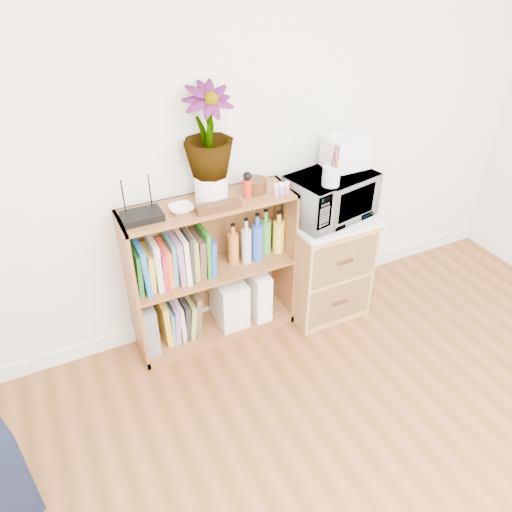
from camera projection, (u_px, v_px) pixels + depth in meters
skirting_board at (255, 297)px, 3.48m from camera, size 4.00×0.02×0.10m
bookshelf at (213, 272)px, 3.01m from camera, size 1.00×0.30×0.95m
wicker_unit at (323, 264)px, 3.30m from camera, size 0.50×0.45×0.70m
microwave at (331, 196)px, 3.00m from camera, size 0.56×0.43×0.28m
pen_cup at (331, 176)px, 2.79m from camera, size 0.10×0.10×0.11m
small_appliance at (346, 152)px, 2.97m from camera, size 0.24×0.20×0.19m
router at (142, 216)px, 2.58m from camera, size 0.21×0.14×0.04m
white_bowl at (181, 209)px, 2.65m from camera, size 0.13×0.13×0.03m
plant_pot at (211, 188)px, 2.73m from camera, size 0.18×0.18×0.15m
potted_plant at (208, 132)px, 2.55m from camera, size 0.27×0.27×0.48m
trinket_box at (219, 206)px, 2.67m from camera, size 0.25×0.06×0.04m
kokeshi_doll at (247, 189)px, 2.76m from camera, size 0.05×0.05×0.11m
wooden_bowl at (255, 185)px, 2.84m from camera, size 0.13×0.13×0.08m
paint_jars at (282, 190)px, 2.81m from camera, size 0.10×0.04×0.05m
file_box at (145, 323)px, 2.99m from camera, size 0.10×0.27×0.33m
magazine_holder_left at (224, 301)px, 3.16m from camera, size 0.10×0.26×0.33m
magazine_holder_mid at (235, 299)px, 3.20m from camera, size 0.10×0.25×0.31m
magazine_holder_right at (256, 291)px, 3.24m from camera, size 0.11×0.27×0.33m
cookbooks at (173, 260)px, 2.84m from camera, size 0.47×0.20×0.31m
liquor_bottles at (258, 237)px, 3.03m from camera, size 0.37×0.07×0.31m
lower_books at (180, 317)px, 3.08m from camera, size 0.25×0.19×0.29m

